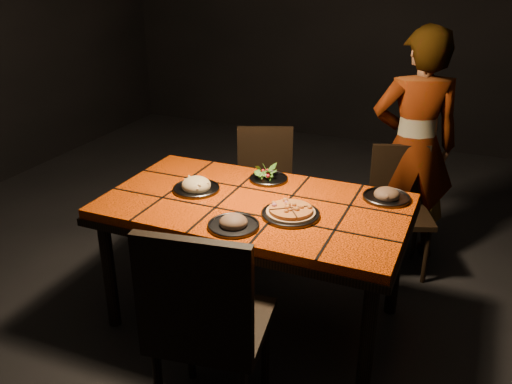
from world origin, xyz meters
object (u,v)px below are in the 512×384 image
at_px(diner, 414,147).
at_px(plate_pizza, 291,213).
at_px(plate_pasta, 196,186).
at_px(chair_far_right, 399,201).
at_px(chair_far_left, 265,181).
at_px(dining_table, 255,215).
at_px(chair_near, 205,321).

xyz_separation_m(diner, plate_pizza, (-0.43, -1.21, -0.02)).
bearing_deg(plate_pasta, chair_far_right, 42.73).
xyz_separation_m(chair_far_left, plate_pizza, (0.52, -0.93, 0.27)).
distance_m(diner, plate_pasta, 1.51).
height_order(dining_table, diner, diner).
bearing_deg(chair_far_right, plate_pasta, -158.32).
bearing_deg(chair_near, dining_table, -89.73).
height_order(dining_table, chair_far_left, chair_far_left).
distance_m(chair_far_right, plate_pizza, 1.13).
xyz_separation_m(plate_pizza, plate_pasta, (-0.59, 0.10, 0.01)).
relative_size(dining_table, plate_pasta, 6.17).
distance_m(dining_table, chair_far_right, 1.14).
height_order(chair_far_left, plate_pasta, chair_far_left).
relative_size(chair_far_left, chair_far_right, 1.04).
distance_m(dining_table, plate_pasta, 0.37).
xyz_separation_m(dining_table, chair_near, (0.13, -0.83, -0.08)).
xyz_separation_m(dining_table, chair_far_right, (0.64, 0.93, -0.20)).
height_order(chair_near, plate_pizza, chair_near).
bearing_deg(plate_pizza, plate_pasta, 170.68).
height_order(chair_far_left, plate_pizza, chair_far_left).
distance_m(chair_near, chair_far_left, 1.73).
relative_size(chair_far_right, plate_pasta, 3.16).
distance_m(chair_far_right, plate_pasta, 1.39).
relative_size(chair_near, diner, 0.65).
distance_m(diner, plate_pizza, 1.28).
xyz_separation_m(dining_table, diner, (0.67, 1.12, 0.12)).
height_order(chair_far_right, plate_pasta, chair_far_right).
bearing_deg(dining_table, chair_far_left, 108.65).
relative_size(chair_far_right, diner, 0.53).
relative_size(chair_near, chair_far_left, 1.19).
distance_m(plate_pizza, plate_pasta, 0.60).
xyz_separation_m(chair_near, diner, (0.53, 1.94, 0.20)).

